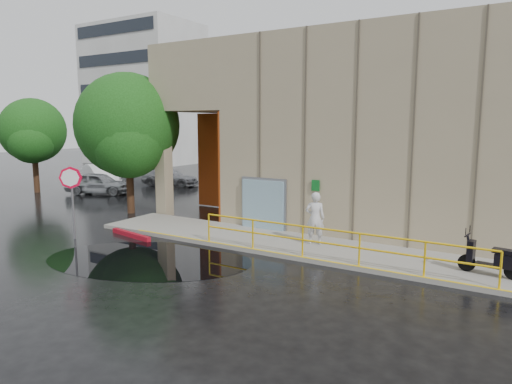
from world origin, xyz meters
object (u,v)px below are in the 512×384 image
red_curb (131,235)px  stop_sign (71,187)px  scooter (492,250)px  car_a (99,183)px  car_c (170,177)px  car_b (100,175)px  person (315,218)px  tree_near (128,129)px  tree_far (33,133)px

red_curb → stop_sign: bearing=-140.4°
scooter → car_a: (-22.52, 5.13, -0.22)m
stop_sign → car_c: stop_sign is taller
scooter → car_b: (-25.98, 8.21, -0.17)m
person → stop_sign: (-8.52, -3.62, 0.94)m
red_curb → car_c: (-8.76, 12.16, 0.51)m
car_b → tree_near: tree_near is taller
car_a → tree_near: size_ratio=0.59×
car_a → car_c: car_a is taller
scooter → car_b: size_ratio=0.39×
red_curb → tree_far: tree_far is taller
stop_sign → car_b: bearing=117.1°
person → scooter: person is taller
stop_sign → car_c: (-7.11, 13.52, -1.43)m
person → tree_far: tree_far is taller
scooter → car_b: car_b is taller
stop_sign → tree_far: 13.97m
car_a → tree_near: 8.11m
stop_sign → tree_near: bearing=92.2°
car_c → tree_far: bearing=129.5°
scooter → car_b: 27.24m
tree_near → stop_sign: bearing=-68.6°
stop_sign → tree_near: (-1.85, 4.73, 2.13)m
scooter → tree_near: size_ratio=0.25×
car_b → tree_near: 12.36m
red_curb → tree_near: 6.34m
tree_near → scooter: bearing=-6.0°
person → tree_near: size_ratio=0.28×
person → red_curb: size_ratio=0.79×
person → car_a: (-16.84, 4.57, -0.41)m
stop_sign → tree_far: size_ratio=0.47×
tree_far → car_c: bearing=53.9°
stop_sign → car_a: (-8.32, 8.19, -1.34)m
person → car_b: size_ratio=0.42×
tree_near → car_b: bearing=146.6°
stop_sign → person: bearing=3.8°
person → tree_near: tree_near is taller
person → car_a: 17.45m
scooter → car_c: size_ratio=0.42×
stop_sign → red_curb: 2.89m
person → red_curb: bearing=-6.6°
person → car_a: person is taller
car_a → tree_near: (6.47, -3.46, 3.47)m
red_curb → car_c: 14.99m
car_b → scooter: bearing=-85.1°
tree_near → tree_far: size_ratio=1.14×
car_c → tree_far: size_ratio=0.69×
car_b → car_a: bearing=-109.2°
car_b → tree_near: bearing=-100.9°
car_b → car_c: size_ratio=1.08×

